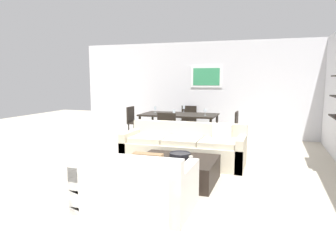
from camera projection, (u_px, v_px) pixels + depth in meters
name	position (u px, v px, depth m)	size (l,w,h in m)	color
ground_plane	(173.00, 167.00, 5.95)	(18.00, 18.00, 0.00)	#BCB29E
back_wall_unit	(219.00, 89.00, 8.98)	(8.40, 0.09, 2.70)	silver
sofa_beige	(184.00, 149.00, 6.18)	(2.35, 0.90, 0.78)	beige
loveseat_white	(136.00, 187.00, 3.99)	(1.42, 0.90, 0.78)	white
coffee_table	(176.00, 170.00, 5.09)	(1.26, 1.03, 0.38)	black
decorative_bowl	(180.00, 155.00, 5.11)	(0.35, 0.35, 0.09)	black
candle_jar	(191.00, 158.00, 4.94)	(0.07, 0.07, 0.07)	silver
dining_table	(179.00, 116.00, 8.21)	(1.95, 1.04, 0.75)	black
dining_chair_left_far	(134.00, 120.00, 8.88)	(0.44, 0.44, 0.88)	black
dining_chair_right_near	(231.00, 127.00, 7.59)	(0.44, 0.44, 0.88)	black
dining_chair_head	(188.00, 119.00, 9.11)	(0.44, 0.44, 0.88)	black
dining_chair_foot	(168.00, 128.00, 7.37)	(0.44, 0.44, 0.88)	black
wine_glass_right_near	(205.00, 111.00, 7.85)	(0.07, 0.07, 0.16)	silver
wine_glass_head	(184.00, 107.00, 8.61)	(0.06, 0.06, 0.19)	silver
wine_glass_foot	(174.00, 112.00, 7.76)	(0.06, 0.06, 0.16)	silver
wine_glass_left_far	(155.00, 108.00, 8.53)	(0.06, 0.06, 0.17)	silver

